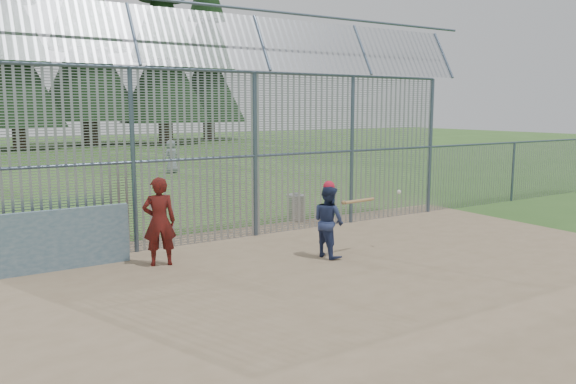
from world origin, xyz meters
TOP-DOWN VIEW (x-y plane):
  - ground at (0.00, 0.00)m, footprint 120.00×120.00m
  - dirt_infield at (0.00, -0.50)m, footprint 14.00×10.00m
  - dugout_wall at (-4.60, 2.90)m, footprint 2.50×0.12m
  - batter at (0.33, 0.91)m, footprint 0.64×0.79m
  - onlooker at (-2.92, 2.19)m, footprint 0.74×0.58m
  - bg_kid_standing at (3.13, 17.65)m, footprint 0.92×0.74m
  - batting_gear at (0.53, 0.86)m, footprint 1.90×0.44m
  - trash_can at (1.88, 4.56)m, footprint 0.56×0.56m
  - backstop_fence at (1.81, 3.43)m, footprint 20.09×0.81m
  - conifer_row at (1.93, 41.51)m, footprint 38.48×12.26m

SIDE VIEW (x-z plane):
  - ground at x=0.00m, z-range 0.00..0.00m
  - dirt_infield at x=0.00m, z-range 0.00..0.02m
  - trash_can at x=1.88m, z-range -0.03..0.79m
  - dugout_wall at x=-4.60m, z-range 0.02..1.22m
  - batter at x=0.33m, z-range 0.02..1.55m
  - bg_kid_standing at x=3.13m, z-range 0.00..1.63m
  - onlooker at x=-2.92m, z-range 0.02..1.81m
  - batting_gear at x=0.53m, z-range 1.19..1.70m
  - backstop_fence at x=1.81m, z-range -0.29..5.01m
  - conifer_row at x=1.93m, z-range 0.73..20.93m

